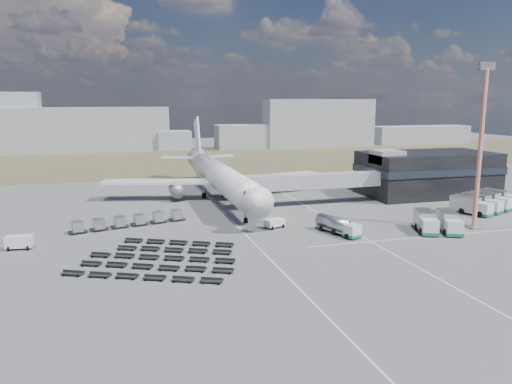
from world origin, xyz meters
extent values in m
plane|color=#565659|center=(0.00, 0.00, 0.00)|extent=(420.00, 420.00, 0.00)
cube|color=brown|center=(0.00, 110.00, 0.01)|extent=(420.00, 90.00, 0.01)
cube|color=silver|center=(-2.00, 5.00, 0.01)|extent=(0.25, 110.00, 0.01)
cube|color=silver|center=(16.00, 5.00, 0.01)|extent=(0.25, 110.00, 0.01)
cube|color=silver|center=(25.00, -8.00, 0.01)|extent=(40.00, 0.25, 0.01)
cube|color=black|center=(48.00, 24.00, 5.00)|extent=(30.00, 16.00, 10.00)
cube|color=#262D38|center=(48.00, 24.00, 6.20)|extent=(30.40, 16.40, 1.60)
cube|color=#939399|center=(36.00, 22.00, 9.50)|extent=(6.00, 6.00, 3.00)
cube|color=#939399|center=(18.10, 20.50, 5.10)|extent=(29.80, 3.00, 3.00)
cube|color=#939399|center=(4.70, 20.00, 5.10)|extent=(4.00, 3.60, 3.40)
cylinder|color=slate|center=(6.20, 20.50, 2.55)|extent=(0.70, 0.70, 5.10)
cylinder|color=black|center=(6.20, 20.50, 0.45)|extent=(1.40, 0.90, 1.40)
cylinder|color=silver|center=(0.00, 30.00, 5.30)|extent=(5.60, 48.00, 5.60)
cone|color=silver|center=(0.00, 3.50, 5.30)|extent=(5.60, 5.00, 5.60)
cone|color=silver|center=(0.00, 58.00, 6.10)|extent=(5.60, 8.00, 5.60)
cube|color=black|center=(0.00, 5.50, 6.10)|extent=(2.20, 2.00, 0.80)
cube|color=silver|center=(-13.00, 35.00, 4.10)|extent=(25.59, 11.38, 0.50)
cube|color=silver|center=(13.00, 35.00, 4.10)|extent=(25.59, 11.38, 0.50)
cylinder|color=slate|center=(-9.50, 33.00, 2.40)|extent=(3.00, 5.00, 3.00)
cylinder|color=slate|center=(9.50, 33.00, 2.40)|extent=(3.00, 5.00, 3.00)
cube|color=silver|center=(-5.50, 60.00, 6.50)|extent=(9.49, 5.63, 0.35)
cube|color=silver|center=(5.50, 60.00, 6.50)|extent=(9.49, 5.63, 0.35)
cube|color=silver|center=(0.00, 61.00, 11.80)|extent=(0.50, 9.06, 11.45)
cylinder|color=slate|center=(0.00, 9.00, 1.25)|extent=(0.50, 0.50, 2.50)
cylinder|color=slate|center=(-3.20, 34.00, 1.25)|extent=(0.60, 0.60, 2.50)
cylinder|color=slate|center=(3.20, 34.00, 1.25)|extent=(0.60, 0.60, 2.50)
cylinder|color=black|center=(0.00, 9.00, 0.50)|extent=(0.50, 1.20, 1.20)
cube|color=#9396A1|center=(-43.65, 148.03, 9.31)|extent=(53.29, 12.00, 18.63)
cube|color=#9396A1|center=(-25.95, 150.26, 9.35)|extent=(54.68, 12.00, 18.69)
cube|color=#9396A1|center=(3.60, 148.65, 4.10)|extent=(14.69, 12.00, 8.21)
cube|color=#9396A1|center=(42.12, 143.65, 5.36)|extent=(40.05, 12.00, 10.72)
cube|color=#9396A1|center=(70.84, 142.48, 11.07)|extent=(51.94, 12.00, 22.13)
cube|color=#9396A1|center=(103.41, 155.80, 3.56)|extent=(49.76, 12.00, 7.11)
cube|color=#9396A1|center=(127.25, 144.44, 4.40)|extent=(50.45, 12.00, 8.79)
cube|color=silver|center=(13.96, -5.55, 1.30)|extent=(2.73, 2.73, 2.07)
cube|color=#136D4F|center=(13.96, -5.55, 0.49)|extent=(2.85, 2.85, 0.45)
cylinder|color=#ABABB0|center=(12.55, -1.39, 1.71)|extent=(4.29, 7.10, 2.24)
cube|color=slate|center=(12.55, -1.39, 0.67)|extent=(4.21, 7.07, 0.31)
cylinder|color=black|center=(12.98, -2.66, 0.45)|extent=(2.53, 1.69, 0.99)
cube|color=silver|center=(4.00, 4.43, 0.77)|extent=(3.95, 3.06, 1.55)
cube|color=silver|center=(-36.67, 2.87, 1.04)|extent=(4.03, 2.22, 2.09)
cube|color=silver|center=(2.41, 32.42, 1.63)|extent=(2.56, 6.17, 2.86)
cube|color=#136D4F|center=(2.41, 32.42, 0.46)|extent=(2.67, 6.27, 0.46)
cube|color=silver|center=(26.93, -7.48, 1.46)|extent=(3.32, 3.26, 2.47)
cube|color=#136D4F|center=(26.93, -7.48, 0.51)|extent=(3.47, 3.41, 0.51)
cube|color=#ABABB0|center=(28.40, -3.83, 1.91)|extent=(4.44, 5.81, 2.92)
cube|color=silver|center=(30.47, -8.91, 1.46)|extent=(3.32, 3.26, 2.47)
cube|color=#136D4F|center=(30.47, -8.91, 0.51)|extent=(3.47, 3.41, 0.51)
cube|color=#ABABB0|center=(31.95, -5.26, 1.91)|extent=(4.44, 5.81, 2.92)
cube|color=silver|center=(45.13, 1.32, 1.47)|extent=(3.33, 3.27, 2.48)
cube|color=#136D4F|center=(45.13, 1.32, 0.51)|extent=(3.48, 3.42, 0.51)
cube|color=#ABABB0|center=(43.66, 4.98, 1.92)|extent=(4.45, 5.83, 2.93)
cube|color=silver|center=(48.69, 2.75, 1.47)|extent=(3.33, 3.27, 2.48)
cube|color=#136D4F|center=(48.69, 2.75, 0.51)|extent=(3.48, 3.42, 0.51)
cube|color=#ABABB0|center=(47.22, 6.41, 1.92)|extent=(4.45, 5.83, 2.93)
cube|color=silver|center=(52.25, 4.18, 1.47)|extent=(3.33, 3.27, 2.48)
cube|color=#136D4F|center=(52.25, 4.18, 0.51)|extent=(3.48, 3.42, 0.51)
cube|color=#ABABB0|center=(50.78, 7.85, 1.92)|extent=(4.45, 5.83, 2.93)
cube|color=#ABABB0|center=(54.34, 9.28, 1.92)|extent=(4.45, 5.83, 2.93)
cube|color=black|center=(-28.85, 9.88, 0.33)|extent=(3.21, 2.42, 0.20)
cube|color=#ABABB0|center=(-28.85, 9.88, 1.27)|extent=(2.15, 2.15, 1.65)
cube|color=black|center=(-25.44, 10.76, 0.33)|extent=(3.21, 2.42, 0.20)
cube|color=#ABABB0|center=(-25.44, 10.76, 1.27)|extent=(2.15, 2.15, 1.65)
cube|color=black|center=(-22.03, 11.64, 0.33)|extent=(3.21, 2.42, 0.20)
cube|color=#ABABB0|center=(-22.03, 11.64, 1.27)|extent=(2.15, 2.15, 1.65)
cube|color=black|center=(-18.61, 12.52, 0.33)|extent=(3.21, 2.42, 0.20)
cube|color=#ABABB0|center=(-18.61, 12.52, 1.27)|extent=(2.15, 2.15, 1.65)
cube|color=black|center=(-15.20, 13.40, 0.33)|extent=(3.21, 2.42, 0.20)
cube|color=#ABABB0|center=(-15.20, 13.40, 1.27)|extent=(2.15, 2.15, 1.65)
cube|color=black|center=(-11.79, 14.28, 0.33)|extent=(3.21, 2.42, 0.20)
cube|color=#ABABB0|center=(-11.79, 14.28, 1.27)|extent=(2.15, 2.15, 1.65)
cube|color=black|center=(-19.89, -14.91, 0.33)|extent=(20.44, 10.45, 0.66)
cube|color=black|center=(-18.28, -11.43, 0.33)|extent=(20.44, 10.45, 0.66)
cube|color=black|center=(-16.67, -7.96, 0.33)|extent=(20.44, 10.45, 0.66)
cube|color=black|center=(-15.05, -4.48, 0.33)|extent=(17.13, 8.91, 0.66)
cube|color=black|center=(-13.44, -1.00, 0.33)|extent=(17.13, 8.91, 0.66)
cylinder|color=#C2441F|center=(37.42, -5.34, 13.59)|extent=(0.76, 0.76, 27.19)
cube|color=slate|center=(37.42, -5.34, 27.51)|extent=(2.69, 1.13, 1.30)
cube|color=#565659|center=(37.42, -5.34, 0.16)|extent=(2.17, 2.17, 0.33)
camera|label=1|loc=(-22.36, -75.99, 22.17)|focal=35.00mm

